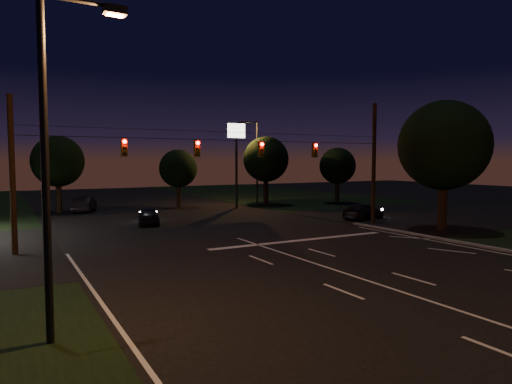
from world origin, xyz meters
TOP-DOWN VIEW (x-y plane):
  - ground at (0.00, 0.00)m, footprint 140.00×140.00m
  - cross_street_right at (20.00, 16.00)m, footprint 20.00×16.00m
  - stop_bar at (3.00, 11.50)m, footprint 12.00×0.50m
  - utility_pole_right at (12.00, 15.00)m, footprint 0.30×0.30m
  - utility_pole_left at (-12.00, 15.00)m, footprint 0.28×0.28m
  - signal_span at (-0.00, 14.96)m, footprint 24.00×0.40m
  - pole_sign_right at (8.00, 30.00)m, footprint 1.80×0.30m
  - street_light_left at (-11.24, 2.00)m, footprint 2.20×0.35m
  - street_light_right_far at (11.24, 32.00)m, footprint 2.20×0.35m
  - tree_right_near at (13.53, 10.17)m, footprint 6.00×6.00m
  - tree_far_b at (-7.98, 34.13)m, footprint 4.60×4.60m
  - tree_far_c at (3.02, 33.10)m, footprint 3.80×3.80m
  - tree_far_d at (12.02, 31.13)m, footprint 4.80×4.80m
  - tree_far_e at (20.02, 29.11)m, footprint 4.00×4.00m
  - car_oncoming_a at (-3.05, 22.54)m, footprint 2.42×4.03m
  - car_oncoming_b at (-5.84, 33.86)m, footprint 2.87×4.68m
  - car_cross at (12.89, 17.03)m, footprint 4.66×2.99m

SIDE VIEW (x-z plane):
  - ground at x=0.00m, z-range 0.00..0.00m
  - cross_street_right at x=20.00m, z-range -0.01..0.01m
  - utility_pole_right at x=12.00m, z-range -4.50..4.50m
  - utility_pole_left at x=-12.00m, z-range -4.00..4.00m
  - stop_bar at x=3.00m, z-range 0.00..0.01m
  - car_cross at x=12.89m, z-range 0.00..1.26m
  - car_oncoming_a at x=-3.05m, z-range 0.00..1.29m
  - car_oncoming_b at x=-5.84m, z-range 0.00..1.46m
  - tree_far_c at x=3.02m, z-range 0.97..6.83m
  - tree_far_e at x=20.02m, z-range 1.03..7.20m
  - tree_far_b at x=-7.98m, z-range 1.12..8.10m
  - tree_far_d at x=12.02m, z-range 1.18..8.47m
  - street_light_left at x=-11.24m, z-range 0.74..9.74m
  - street_light_right_far at x=11.24m, z-range 0.74..9.74m
  - signal_span at x=0.00m, z-range 4.72..6.28m
  - tree_right_near at x=13.53m, z-range 1.30..10.06m
  - pole_sign_right at x=8.00m, z-range 2.04..10.44m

